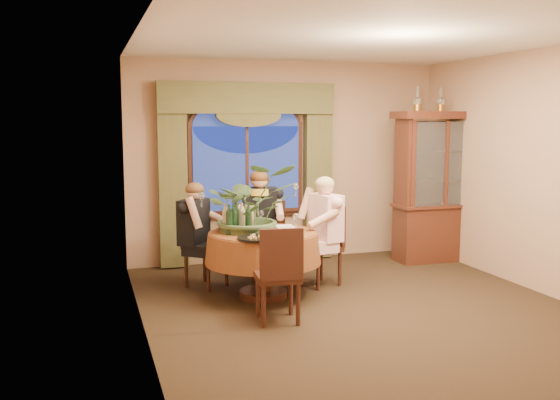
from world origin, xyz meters
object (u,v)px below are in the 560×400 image
object	(u,v)px
wine_bottle_0	(242,218)
person_back	(194,236)
dining_table	(263,265)
chair_back_right	(268,241)
stoneware_vase	(250,218)
wine_bottle_1	(234,219)
oil_lamp_right	(464,99)
person_scarf	(259,224)
chair_front_left	(278,274)
oil_lamp_left	(418,99)
chair_right	(320,246)
centerpiece_plant	(250,174)
wine_bottle_2	(226,218)
wine_bottle_4	(249,219)
oil_lamp_center	(441,99)
olive_bowl	(267,231)
china_cabinet	(438,187)
wine_bottle_3	(236,216)
chair_back	(206,247)
wine_bottle_5	(229,220)

from	to	relation	value
wine_bottle_0	person_back	bearing A→B (deg)	130.70
dining_table	chair_back_right	bearing A→B (deg)	69.89
stoneware_vase	wine_bottle_1	xyz separation A→B (m)	(-0.22, -0.15, 0.02)
oil_lamp_right	person_back	bearing A→B (deg)	-172.58
person_scarf	wine_bottle_1	world-z (taller)	person_scarf
chair_back_right	chair_front_left	distance (m)	1.68
oil_lamp_left	chair_right	size ratio (longest dim) A/B	0.35
oil_lamp_right	wine_bottle_0	distance (m)	3.86
centerpiece_plant	wine_bottle_2	distance (m)	0.57
chair_right	wine_bottle_4	bearing A→B (deg)	89.98
oil_lamp_right	person_scarf	distance (m)	3.43
chair_front_left	wine_bottle_1	xyz separation A→B (m)	(-0.24, 0.84, 0.44)
oil_lamp_left	stoneware_vase	size ratio (longest dim) A/B	1.20
chair_back_right	wine_bottle_4	bearing A→B (deg)	81.20
chair_right	wine_bottle_1	size ratio (longest dim) A/B	2.91
oil_lamp_center	olive_bowl	world-z (taller)	oil_lamp_center
dining_table	oil_lamp_right	world-z (taller)	oil_lamp_right
china_cabinet	wine_bottle_3	xyz separation A→B (m)	(-3.14, -0.92, -0.14)
wine_bottle_4	olive_bowl	bearing A→B (deg)	-4.19
wine_bottle_2	person_scarf	bearing A→B (deg)	52.95
oil_lamp_center	centerpiece_plant	distance (m)	3.25
chair_front_left	wine_bottle_4	xyz separation A→B (m)	(-0.09, 0.79, 0.44)
olive_bowl	wine_bottle_0	distance (m)	0.31
chair_front_left	stoneware_vase	bearing A→B (deg)	97.65
oil_lamp_right	chair_front_left	distance (m)	4.24
oil_lamp_left	chair_right	distance (m)	2.60
oil_lamp_left	wine_bottle_1	world-z (taller)	oil_lamp_left
oil_lamp_right	chair_back_right	xyz separation A→B (m)	(-2.95, -0.29, -1.79)
person_scarf	wine_bottle_0	distance (m)	0.97
stoneware_vase	chair_back_right	bearing A→B (deg)	58.22
chair_back_right	stoneware_vase	bearing A→B (deg)	78.32
centerpiece_plant	person_back	bearing A→B (deg)	142.68
china_cabinet	stoneware_vase	size ratio (longest dim) A/B	7.41
wine_bottle_2	chair_back	bearing A→B (deg)	101.37
china_cabinet	oil_lamp_right	distance (m)	1.27
china_cabinet	chair_right	distance (m)	2.29
chair_back	chair_front_left	xyz separation A→B (m)	(0.43, -1.49, 0.00)
chair_back_right	oil_lamp_right	bearing A→B (deg)	-154.30
oil_lamp_right	wine_bottle_5	bearing A→B (deg)	-162.67
oil_lamp_left	olive_bowl	size ratio (longest dim) A/B	2.43
person_back	person_scarf	size ratio (longest dim) A/B	0.93
china_cabinet	wine_bottle_3	bearing A→B (deg)	-163.71
oil_lamp_left	wine_bottle_3	distance (m)	3.22
person_back	wine_bottle_1	xyz separation A→B (m)	(0.35, -0.58, 0.28)
oil_lamp_left	oil_lamp_center	bearing A→B (deg)	0.00
oil_lamp_right	centerpiece_plant	world-z (taller)	oil_lamp_right
wine_bottle_2	wine_bottle_1	bearing A→B (deg)	-46.80
chair_back	chair_front_left	size ratio (longest dim) A/B	1.00
person_back	chair_back_right	bearing A→B (deg)	142.38
stoneware_vase	oil_lamp_center	bearing A→B (deg)	17.49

